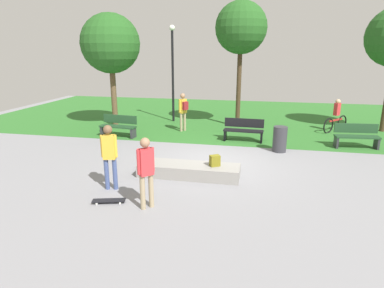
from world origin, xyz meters
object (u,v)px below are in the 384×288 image
skater_watching (109,152)px  trash_bin (280,139)px  lamp_post (173,65)px  pedestrian_with_backpack (183,109)px  park_bench_far_left (244,130)px  cyclist_on_bicycle (336,118)px  park_bench_far_right (357,135)px  tree_young_birch (241,28)px  park_bench_near_lamppost (119,125)px  tree_leaning_ash (110,44)px  skater_performing_trick (146,168)px  backpack_on_ledge (215,161)px  skateboard_by_ledge (109,200)px  concrete_ledge (189,170)px

skater_watching → trash_bin: bearing=43.9°
lamp_post → pedestrian_with_backpack: lamp_post is taller
park_bench_far_left → cyclist_on_bicycle: 4.77m
park_bench_far_left → pedestrian_with_backpack: pedestrian_with_backpack is taller
park_bench_far_right → tree_young_birch: (-4.69, 2.72, 4.07)m
park_bench_near_lamppost → tree_young_birch: (4.90, 2.92, 4.07)m
skater_watching → park_bench_far_right: 9.30m
tree_leaning_ash → pedestrian_with_backpack: size_ratio=3.03×
trash_bin → cyclist_on_bicycle: cyclist_on_bicycle is taller
skater_performing_trick → tree_leaning_ash: (-4.43, 8.10, 2.86)m
backpack_on_ledge → skateboard_by_ledge: bearing=12.6°
park_bench_near_lamppost → park_bench_far_left: (5.32, 0.31, 0.00)m
lamp_post → cyclist_on_bicycle: (7.85, -0.71, -2.23)m
backpack_on_ledge → skater_performing_trick: size_ratio=0.19×
skater_performing_trick → tree_young_birch: tree_young_birch is taller
tree_young_birch → trash_bin: tree_young_birch is taller
concrete_ledge → park_bench_far_left: (1.37, 4.31, 0.30)m
park_bench_far_right → park_bench_near_lamppost: bearing=-178.8°
trash_bin → cyclist_on_bicycle: size_ratio=0.62×
skater_performing_trick → trash_bin: 6.24m
backpack_on_ledge → pedestrian_with_backpack: bearing=-98.3°
park_bench_near_lamppost → skater_watching: bearing=-68.4°
trash_bin → pedestrian_with_backpack: 4.85m
backpack_on_ledge → skater_watching: skater_watching is taller
park_bench_far_left → lamp_post: lamp_post is taller
tree_young_birch → lamp_post: (-3.38, 0.62, -1.68)m
park_bench_far_right → tree_leaning_ash: (-10.60, 1.74, 3.39)m
skater_performing_trick → park_bench_far_right: (6.17, 6.37, -0.53)m
lamp_post → pedestrian_with_backpack: (1.00, -2.05, -1.82)m
concrete_ledge → backpack_on_ledge: (0.76, 0.03, 0.35)m
skateboard_by_ledge → pedestrian_with_backpack: size_ratio=0.47×
skateboard_by_ledge → pedestrian_with_backpack: 7.67m
pedestrian_with_backpack → concrete_ledge: bearing=-75.4°
skater_watching → tree_leaning_ash: 8.39m
trash_bin → tree_leaning_ash: bearing=159.9°
skater_performing_trick → skater_watching: bearing=146.7°
park_bench_far_right → cyclist_on_bicycle: size_ratio=1.08×
park_bench_far_right → tree_young_birch: bearing=149.8°
skateboard_by_ledge → trash_bin: bearing=50.5°
skateboard_by_ledge → backpack_on_ledge: bearing=42.8°
concrete_ledge → lamp_post: 8.36m
skater_watching → lamp_post: bearing=93.8°
tree_leaning_ash → trash_bin: (7.72, -2.83, -3.40)m
skater_performing_trick → pedestrian_with_backpack: bearing=96.6°
concrete_ledge → park_bench_near_lamppost: bearing=134.7°
lamp_post → trash_bin: (5.18, -4.44, -2.40)m
concrete_ledge → trash_bin: 4.15m
skater_performing_trick → park_bench_far_left: skater_performing_trick is taller
park_bench_near_lamppost → park_bench_far_right: (9.58, 0.19, 0.00)m
skater_watching → tree_leaning_ash: bearing=113.4°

